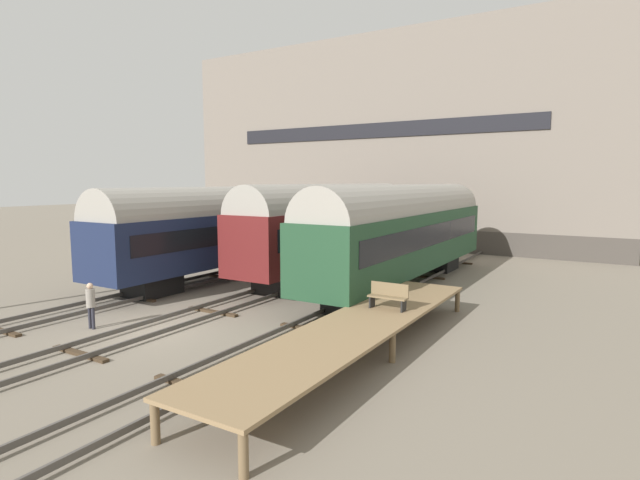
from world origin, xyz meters
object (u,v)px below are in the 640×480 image
(train_car_maroon, at_px, (333,223))
(person_worker, at_px, (91,301))
(train_car_navy, at_px, (231,226))
(bench, at_px, (388,295))
(train_car_green, at_px, (405,229))

(train_car_maroon, relative_size, person_worker, 9.33)
(train_car_maroon, height_order, person_worker, train_car_maroon)
(train_car_navy, xyz_separation_m, person_worker, (2.61, -10.84, -1.88))
(train_car_maroon, height_order, bench, train_car_maroon)
(train_car_green, bearing_deg, person_worker, -118.36)
(train_car_navy, bearing_deg, train_car_green, 13.67)
(train_car_green, distance_m, person_worker, 15.14)
(train_car_green, xyz_separation_m, person_worker, (-7.13, -13.21, -1.98))
(bench, height_order, person_worker, bench)
(train_car_navy, relative_size, train_car_green, 0.99)
(train_car_navy, relative_size, person_worker, 10.21)
(train_car_navy, height_order, bench, train_car_navy)
(train_car_maroon, distance_m, person_worker, 14.47)
(bench, bearing_deg, train_car_maroon, 129.06)
(train_car_navy, bearing_deg, train_car_maroon, 34.23)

